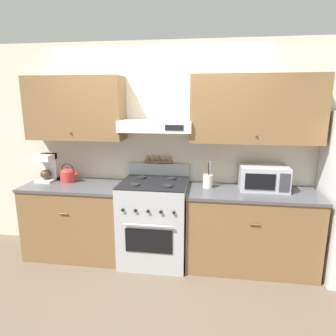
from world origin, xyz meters
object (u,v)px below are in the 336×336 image
at_px(stove_range, 154,221).
at_px(coffee_maker, 48,167).
at_px(utensil_crock, 208,180).
at_px(microwave, 263,178).
at_px(tea_kettle, 68,175).

xyz_separation_m(stove_range, coffee_maker, (-1.38, 0.15, 0.58)).
height_order(coffee_maker, utensil_crock, coffee_maker).
bearing_deg(microwave, utensil_crock, -178.35).
bearing_deg(tea_kettle, microwave, 0.44).
height_order(microwave, utensil_crock, utensil_crock).
bearing_deg(coffee_maker, stove_range, -6.05).
relative_size(stove_range, tea_kettle, 4.82).
xyz_separation_m(tea_kettle, utensil_crock, (1.70, 0.00, -0.01)).
bearing_deg(microwave, tea_kettle, -179.56).
relative_size(coffee_maker, utensil_crock, 1.10).
distance_m(tea_kettle, coffee_maker, 0.29).
bearing_deg(stove_range, coffee_maker, 173.95).
bearing_deg(tea_kettle, coffee_maker, 173.08).
distance_m(tea_kettle, utensil_crock, 1.70).
xyz_separation_m(coffee_maker, utensil_crock, (1.99, -0.03, -0.09)).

